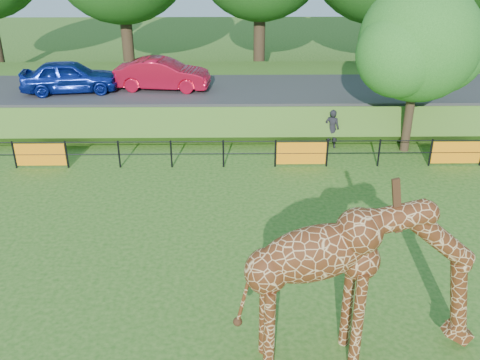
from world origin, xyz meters
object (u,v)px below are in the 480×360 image
at_px(car_red, 163,74).
at_px(visitor, 332,129).
at_px(giraffe, 363,283).
at_px(car_blue, 70,76).
at_px(tree_east, 421,46).

relative_size(car_red, visitor, 2.66).
relative_size(giraffe, car_blue, 1.21).
distance_m(car_red, visitor, 8.50).
bearing_deg(car_red, visitor, -111.71).
bearing_deg(tree_east, car_red, 157.95).
height_order(giraffe, visitor, giraffe).
height_order(giraffe, car_blue, giraffe).
distance_m(visitor, tree_east, 4.65).
xyz_separation_m(car_red, visitor, (7.42, -3.92, -1.32)).
xyz_separation_m(car_blue, visitor, (11.65, -3.49, -1.34)).
height_order(car_blue, tree_east, tree_east).
bearing_deg(tree_east, car_blue, 165.44).
xyz_separation_m(visitor, tree_east, (3.10, -0.35, 3.46)).
xyz_separation_m(giraffe, visitor, (1.46, 11.99, -1.05)).
bearing_deg(giraffe, visitor, 77.22).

